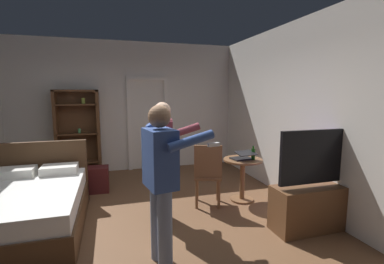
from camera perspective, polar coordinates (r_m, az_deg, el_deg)
ground_plane at (r=3.84m, az=-9.72°, el=-19.34°), size 6.51×6.51×0.00m
wall_back at (r=6.43m, az=-13.30°, el=5.09°), size 5.16×0.12×2.90m
wall_right at (r=4.47m, az=23.85°, el=3.38°), size 0.12×6.16×2.90m
doorway_frame at (r=6.40m, az=-9.16°, el=3.17°), size 0.93×0.08×2.13m
bed at (r=4.21m, az=-30.79°, el=-13.32°), size 1.31×1.93×1.02m
bookshelf at (r=6.27m, az=-22.58°, el=0.42°), size 0.88×0.32×1.83m
tv_flatscreen at (r=4.02m, az=24.52°, el=-12.70°), size 1.20×0.40×1.31m
side_table at (r=4.61m, az=10.45°, el=-8.30°), size 0.63×0.63×0.70m
laptop at (r=4.49m, az=10.52°, el=-5.03°), size 0.36×0.37×0.15m
bottle_on_table at (r=4.52m, az=12.61°, el=-4.45°), size 0.06×0.06×0.22m
wooden_chair at (r=4.29m, az=3.31°, el=-8.40°), size 0.53×0.53×0.99m
person_blue_shirt at (r=2.80m, az=-6.38°, el=-8.99°), size 0.73×0.56×1.65m
person_striped_shirt at (r=3.71m, az=-5.89°, el=-4.52°), size 0.64×0.69×1.64m
suitcase_dark at (r=5.28m, az=-20.38°, el=-9.31°), size 0.64×0.33×0.45m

